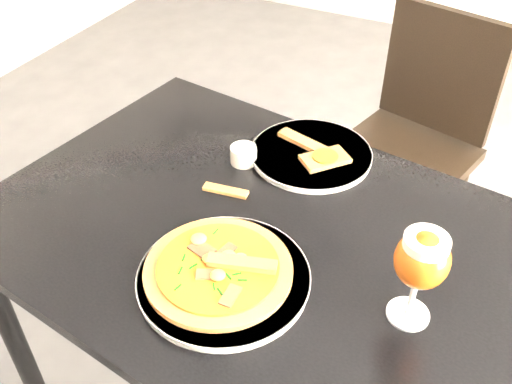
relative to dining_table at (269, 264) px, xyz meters
The scene contains 9 objects.
dining_table is the anchor object (origin of this frame).
chair_far 0.91m from the dining_table, 82.44° to the left, with size 0.50×0.50×0.89m.
plate_main 0.18m from the dining_table, 98.19° to the right, with size 0.32×0.32×0.02m, color white.
pizza 0.19m from the dining_table, 102.37° to the right, with size 0.28×0.28×0.03m.
plate_second 0.30m from the dining_table, 95.02° to the left, with size 0.29×0.29×0.02m, color white.
crust_scraps 0.30m from the dining_table, 91.71° to the left, with size 0.20×0.14×0.02m.
loose_crust 0.19m from the dining_table, 151.63° to the left, with size 0.10×0.02×0.01m, color #A15326.
sauce_cup 0.28m from the dining_table, 129.40° to the left, with size 0.06×0.06×0.04m.
beer_glass 0.39m from the dining_table, 14.50° to the right, with size 0.09×0.09×0.19m.
Camera 1 is at (0.10, -0.70, 1.56)m, focal length 40.00 mm.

